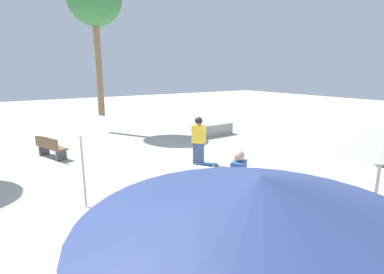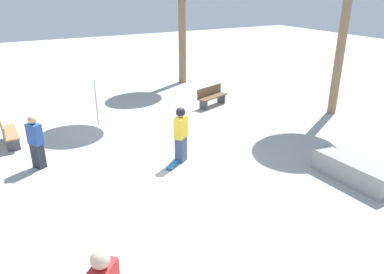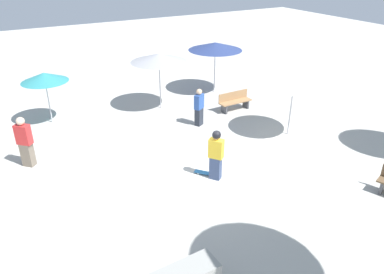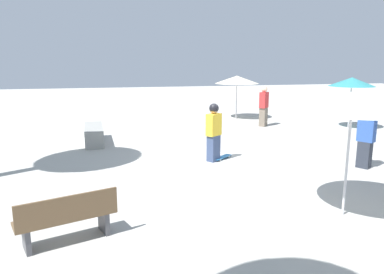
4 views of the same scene
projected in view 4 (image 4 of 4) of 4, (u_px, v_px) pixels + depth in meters
The scene contains 10 objects.
ground_plane at pixel (225, 156), 11.57m from camera, with size 60.00×60.00×0.00m, color #B2AFA8.
skater_main at pixel (214, 130), 10.88m from camera, with size 0.47×0.51×1.71m.
skateboard at pixel (222, 157), 11.27m from camera, with size 0.67×0.74×0.07m.
concrete_ledge at pixel (94, 135), 13.42m from camera, with size 2.23×0.72×0.60m.
bench_near at pixel (67, 218), 6.05m from camera, with size 0.96×1.65×0.85m.
shade_umbrella_cream at pixel (237, 80), 18.57m from camera, with size 2.17×2.17×2.15m.
shade_umbrella_white at pixel (352, 101), 6.79m from camera, with size 2.35×2.35×2.37m.
shade_umbrella_teal at pixel (352, 82), 15.83m from camera, with size 1.90×1.90×2.20m.
bystander_watching at pixel (366, 140), 10.21m from camera, with size 0.50×0.43×1.60m.
bystander_far at pixel (264, 106), 16.64m from camera, with size 0.54×0.54×1.80m.
Camera 4 is at (-10.70, 3.47, 2.95)m, focal length 35.00 mm.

